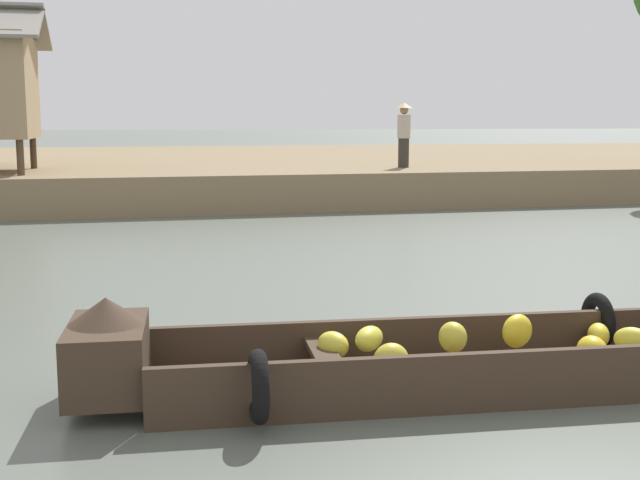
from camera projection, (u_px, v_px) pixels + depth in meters
name	position (u px, v px, depth m)	size (l,w,h in m)	color
ground_plane	(296.00, 269.00, 11.71)	(300.00, 300.00, 0.00)	#596056
riverbank_strip	(198.00, 169.00, 27.77)	(160.00, 20.00, 0.88)	#7F6B4C
banana_boat	(453.00, 355.00, 6.51)	(5.96, 1.64, 0.83)	#3D2D21
vendor_person	(404.00, 131.00, 21.04)	(0.44, 0.44, 1.66)	#332D28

